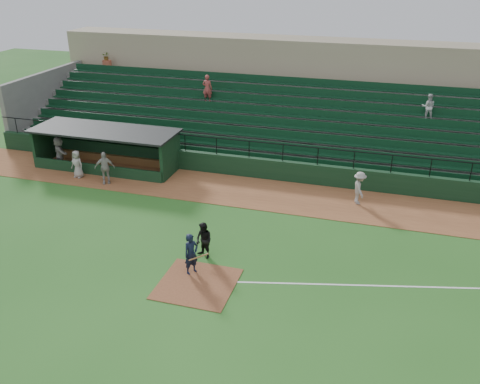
# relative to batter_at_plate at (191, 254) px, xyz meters

# --- Properties ---
(ground) EXTENTS (90.00, 90.00, 0.00)m
(ground) POSITION_rel_batter_at_plate_xyz_m (0.49, 0.31, -0.90)
(ground) COLOR #255C1E
(ground) RESTS_ON ground
(warning_track) EXTENTS (40.00, 4.00, 0.03)m
(warning_track) POSITION_rel_batter_at_plate_xyz_m (0.49, 8.31, -0.89)
(warning_track) COLOR brown
(warning_track) RESTS_ON ground
(home_plate_dirt) EXTENTS (3.00, 3.00, 0.03)m
(home_plate_dirt) POSITION_rel_batter_at_plate_xyz_m (0.49, -0.69, -0.89)
(home_plate_dirt) COLOR brown
(home_plate_dirt) RESTS_ON ground
(foul_line) EXTENTS (17.49, 4.44, 0.01)m
(foul_line) POSITION_rel_batter_at_plate_xyz_m (8.49, 1.51, -0.90)
(foul_line) COLOR white
(foul_line) RESTS_ON ground
(stadium_structure) EXTENTS (38.00, 13.08, 6.40)m
(stadium_structure) POSITION_rel_batter_at_plate_xyz_m (0.48, 16.77, 1.40)
(stadium_structure) COLOR black
(stadium_structure) RESTS_ON ground
(dugout) EXTENTS (8.90, 3.20, 2.42)m
(dugout) POSITION_rel_batter_at_plate_xyz_m (-9.26, 9.87, 0.43)
(dugout) COLOR black
(dugout) RESTS_ON ground
(batter_at_plate) EXTENTS (1.16, 0.79, 1.80)m
(batter_at_plate) POSITION_rel_batter_at_plate_xyz_m (0.00, 0.00, 0.00)
(batter_at_plate) COLOR black
(batter_at_plate) RESTS_ON ground
(umpire) EXTENTS (0.99, 0.91, 1.64)m
(umpire) POSITION_rel_batter_at_plate_xyz_m (0.06, 1.31, -0.08)
(umpire) COLOR black
(umpire) RESTS_ON ground
(runner) EXTENTS (0.99, 1.29, 1.77)m
(runner) POSITION_rel_batter_at_plate_xyz_m (6.00, 8.57, 0.01)
(runner) COLOR gray
(runner) RESTS_ON warning_track
(dugout_player_a) EXTENTS (1.20, 0.93, 1.89)m
(dugout_player_a) POSITION_rel_batter_at_plate_xyz_m (-8.09, 7.15, 0.07)
(dugout_player_a) COLOR #A9A49E
(dugout_player_a) RESTS_ON warning_track
(dugout_player_b) EXTENTS (0.89, 0.67, 1.65)m
(dugout_player_b) POSITION_rel_batter_at_plate_xyz_m (-10.09, 7.46, -0.05)
(dugout_player_b) COLOR #A09A95
(dugout_player_b) RESTS_ON warning_track
(dugout_player_c) EXTENTS (1.69, 1.62, 1.92)m
(dugout_player_c) POSITION_rel_batter_at_plate_xyz_m (-12.06, 8.65, 0.09)
(dugout_player_c) COLOR #9B9591
(dugout_player_c) RESTS_ON warning_track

